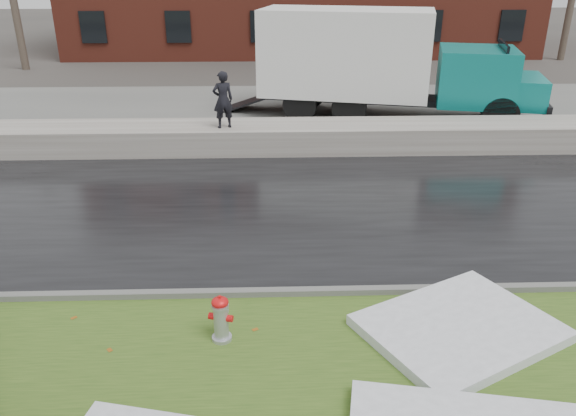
{
  "coord_description": "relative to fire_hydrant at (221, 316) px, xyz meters",
  "views": [
    {
      "loc": [
        0.12,
        -6.74,
        5.01
      ],
      "look_at": [
        0.42,
        2.29,
        1.0
      ],
      "focal_mm": 35.0,
      "sensor_mm": 36.0,
      "label": 1
    }
  ],
  "objects": [
    {
      "name": "ground",
      "position": [
        0.61,
        0.14,
        -0.43
      ],
      "size": [
        120.0,
        120.0,
        0.0
      ],
      "primitive_type": "plane",
      "color": "#47423D",
      "rests_on": "ground"
    },
    {
      "name": "verge",
      "position": [
        0.61,
        -1.11,
        -0.41
      ],
      "size": [
        60.0,
        4.5,
        0.04
      ],
      "primitive_type": "cube",
      "color": "#314F1A",
      "rests_on": "ground"
    },
    {
      "name": "road",
      "position": [
        0.61,
        4.64,
        -0.41
      ],
      "size": [
        60.0,
        7.0,
        0.03
      ],
      "primitive_type": "cube",
      "color": "black",
      "rests_on": "ground"
    },
    {
      "name": "parking_lot",
      "position": [
        0.61,
        13.14,
        -0.41
      ],
      "size": [
        60.0,
        9.0,
        0.03
      ],
      "primitive_type": "cube",
      "color": "slate",
      "rests_on": "ground"
    },
    {
      "name": "curb",
      "position": [
        0.61,
        1.14,
        -0.36
      ],
      "size": [
        60.0,
        0.15,
        0.14
      ],
      "primitive_type": "cube",
      "color": "slate",
      "rests_on": "ground"
    },
    {
      "name": "snowbank",
      "position": [
        0.61,
        8.84,
        -0.05
      ],
      "size": [
        60.0,
        1.6,
        0.75
      ],
      "primitive_type": "cube",
      "color": "#ADA89E",
      "rests_on": "ground"
    },
    {
      "name": "fire_hydrant",
      "position": [
        0.0,
        0.0,
        0.0
      ],
      "size": [
        0.36,
        0.33,
        0.73
      ],
      "rotation": [
        0.0,
        0.0,
        -0.26
      ],
      "color": "#ADAFB6",
      "rests_on": "verge"
    },
    {
      "name": "box_truck",
      "position": [
        4.39,
        12.33,
        1.45
      ],
      "size": [
        10.76,
        4.55,
        3.56
      ],
      "rotation": [
        0.0,
        0.0,
        -0.24
      ],
      "color": "black",
      "rests_on": "ground"
    },
    {
      "name": "worker",
      "position": [
        -0.55,
        8.56,
        1.1
      ],
      "size": [
        0.65,
        0.53,
        1.55
      ],
      "primitive_type": "imported",
      "rotation": [
        0.0,
        0.0,
        3.45
      ],
      "color": "black",
      "rests_on": "snowbank"
    },
    {
      "name": "snow_patch_near",
      "position": [
        3.44,
        0.04,
        -0.31
      ],
      "size": [
        3.23,
        2.99,
        0.16
      ],
      "primitive_type": "cube",
      "rotation": [
        0.0,
        0.0,
        0.49
      ],
      "color": "white",
      "rests_on": "verge"
    }
  ]
}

